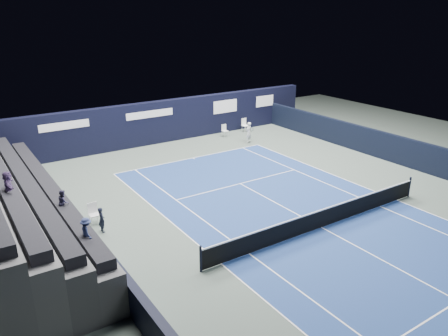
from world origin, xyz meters
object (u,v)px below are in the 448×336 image
at_px(folding_chair_back_a, 224,128).
at_px(tennis_net, 323,218).
at_px(folding_chair_back_b, 245,124).
at_px(line_judge_chair, 93,212).
at_px(tennis_player, 249,132).

relative_size(folding_chair_back_a, tennis_net, 0.07).
bearing_deg(folding_chair_back_a, folding_chair_back_b, 9.62).
bearing_deg(folding_chair_back_a, line_judge_chair, -142.31).
bearing_deg(line_judge_chair, tennis_player, 24.37).
distance_m(folding_chair_back_b, line_judge_chair, 18.01).
height_order(line_judge_chair, tennis_player, tennis_player).
bearing_deg(line_judge_chair, tennis_net, -37.15).
bearing_deg(tennis_player, folding_chair_back_b, 59.11).
bearing_deg(tennis_player, line_judge_chair, -154.38).
relative_size(line_judge_chair, tennis_player, 0.66).
xyz_separation_m(line_judge_chair, tennis_player, (13.81, 6.62, 0.20)).
relative_size(folding_chair_back_a, line_judge_chair, 0.92).
height_order(folding_chair_back_b, tennis_net, tennis_net).
distance_m(tennis_net, tennis_player, 13.83).
height_order(folding_chair_back_a, tennis_net, tennis_net).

